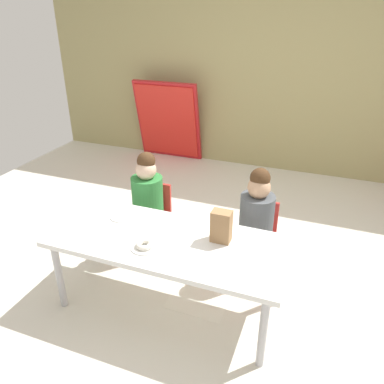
% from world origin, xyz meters
% --- Properties ---
extents(ground_plane, '(6.29, 4.57, 0.02)m').
position_xyz_m(ground_plane, '(0.01, -0.00, -0.01)').
color(ground_plane, silver).
extents(back_wall, '(6.29, 0.10, 2.68)m').
position_xyz_m(back_wall, '(0.00, 2.29, 1.34)').
color(back_wall, tan).
rests_on(back_wall, ground_plane).
extents(craft_table, '(1.60, 0.69, 0.57)m').
position_xyz_m(craft_table, '(-0.18, -0.61, 0.51)').
color(craft_table, white).
rests_on(craft_table, ground_plane).
extents(seated_child_near_camera, '(0.32, 0.32, 0.92)m').
position_xyz_m(seated_child_near_camera, '(-0.62, -0.04, 0.55)').
color(seated_child_near_camera, red).
rests_on(seated_child_near_camera, ground_plane).
extents(seated_child_middle_seat, '(0.32, 0.31, 0.92)m').
position_xyz_m(seated_child_middle_seat, '(0.30, -0.04, 0.55)').
color(seated_child_middle_seat, red).
rests_on(seated_child_middle_seat, ground_plane).
extents(folded_activity_table, '(0.90, 0.29, 1.09)m').
position_xyz_m(folded_activity_table, '(-1.39, 2.09, 0.54)').
color(folded_activity_table, red).
rests_on(folded_activity_table, ground_plane).
extents(paper_bag_brown, '(0.13, 0.09, 0.22)m').
position_xyz_m(paper_bag_brown, '(0.15, -0.50, 0.68)').
color(paper_bag_brown, '#9E754C').
rests_on(paper_bag_brown, craft_table).
extents(paper_plate_near_edge, '(0.18, 0.18, 0.01)m').
position_xyz_m(paper_plate_near_edge, '(-0.28, -0.75, 0.57)').
color(paper_plate_near_edge, white).
rests_on(paper_plate_near_edge, craft_table).
extents(paper_plate_center_table, '(0.18, 0.18, 0.01)m').
position_xyz_m(paper_plate_center_table, '(-0.62, -0.46, 0.57)').
color(paper_plate_center_table, white).
rests_on(paper_plate_center_table, craft_table).
extents(donut_powdered_on_plate, '(0.12, 0.12, 0.03)m').
position_xyz_m(donut_powdered_on_plate, '(-0.28, -0.75, 0.59)').
color(donut_powdered_on_plate, white).
rests_on(donut_powdered_on_plate, craft_table).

